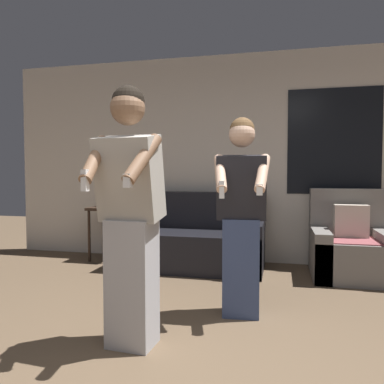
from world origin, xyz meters
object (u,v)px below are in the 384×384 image
couch (193,241)px  side_table (110,215)px  person_left (130,214)px  armchair (351,248)px  person_right (241,216)px

couch → side_table: (-1.18, 0.16, 0.28)m
side_table → person_left: size_ratio=0.50×
armchair → side_table: bearing=176.5°
armchair → person_right: size_ratio=0.61×
couch → side_table: couch is taller
side_table → armchair: bearing=-3.5°
side_table → person_right: size_ratio=0.53×
armchair → side_table: (-3.00, 0.18, 0.27)m
couch → armchair: bearing=-0.7°
side_table → person_left: (1.26, -2.33, 0.30)m
couch → side_table: 1.22m
armchair → side_table: armchair is taller
person_right → person_left: bearing=-132.4°
person_right → armchair: bearing=52.9°
couch → person_left: size_ratio=1.00×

